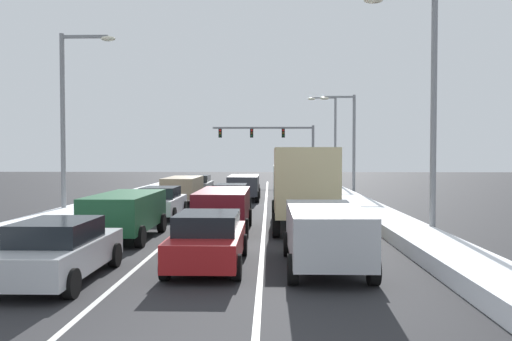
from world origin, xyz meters
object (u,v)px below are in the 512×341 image
box_truck_right_lane_second (302,183)px  street_lamp_left_mid (70,110)px  sedan_navy_center_lane_third (231,198)px  street_lamp_right_mid (349,135)px  suv_maroon_center_lane_second (223,206)px  sedan_black_center_lane_fifth (247,184)px  suv_silver_right_lane_nearest (325,232)px  suv_tan_left_lane_fourth (183,188)px  street_lamp_right_near (424,94)px  sedan_white_right_lane_third (294,195)px  sedan_silver_left_lane_nearest (59,250)px  suv_green_left_lane_second (126,211)px  street_lamp_right_far (332,133)px  sedan_tan_right_lane_fourth (293,188)px  sedan_red_center_lane_nearest (208,239)px  traffic_light_gantry (277,139)px  sedan_gray_right_lane_fifth (289,183)px  sedan_gray_left_lane_fifth (199,185)px  suv_charcoal_center_lane_fourth (244,185)px  sedan_white_left_lane_third (161,202)px

box_truck_right_lane_second → street_lamp_left_mid: (-10.83, 2.57, 3.32)m
sedan_navy_center_lane_third → street_lamp_right_mid: 13.93m
suv_maroon_center_lane_second → sedan_black_center_lane_fifth: (0.05, 19.63, -0.25)m
suv_silver_right_lane_nearest → suv_tan_left_lane_fourth: same height
suv_maroon_center_lane_second → street_lamp_right_near: size_ratio=0.55×
sedan_white_right_lane_third → box_truck_right_lane_second: bearing=-90.3°
sedan_silver_left_lane_nearest → street_lamp_right_near: street_lamp_right_near is taller
sedan_silver_left_lane_nearest → suv_tan_left_lane_fourth: 19.64m
suv_green_left_lane_second → street_lamp_right_far: (11.02, 29.35, 4.05)m
suv_tan_left_lane_fourth → street_lamp_right_mid: (11.32, 6.20, 3.52)m
sedan_tan_right_lane_fourth → sedan_red_center_lane_nearest: bearing=-98.9°
sedan_white_right_lane_third → sedan_tan_right_lane_fourth: size_ratio=1.00×
suv_silver_right_lane_nearest → suv_tan_left_lane_fourth: (-6.95, 18.14, 0.00)m
box_truck_right_lane_second → street_lamp_right_near: bearing=-33.0°
suv_tan_left_lane_fourth → street_lamp_right_far: (11.21, 15.91, 4.05)m
sedan_silver_left_lane_nearest → street_lamp_right_near: (10.75, 6.41, 4.52)m
traffic_light_gantry → sedan_tan_right_lane_fourth: bearing=-87.7°
box_truck_right_lane_second → sedan_silver_left_lane_nearest: (-6.52, -9.15, -1.14)m
sedan_black_center_lane_fifth → sedan_gray_right_lane_fifth: bearing=24.2°
sedan_tan_right_lane_fourth → sedan_black_center_lane_fifth: size_ratio=1.00×
box_truck_right_lane_second → sedan_white_right_lane_third: bearing=89.7°
sedan_tan_right_lane_fourth → sedan_gray_left_lane_fifth: size_ratio=1.00×
sedan_red_center_lane_nearest → suv_charcoal_center_lane_fourth: bearing=90.1°
sedan_silver_left_lane_nearest → street_lamp_right_near: size_ratio=0.50×
sedan_white_left_lane_third → suv_silver_right_lane_nearest: bearing=-58.4°
street_lamp_right_far → street_lamp_left_mid: street_lamp_left_mid is taller
suv_tan_left_lane_fourth → traffic_light_gantry: size_ratio=0.45×
sedan_red_center_lane_nearest → suv_maroon_center_lane_second: 6.52m
sedan_white_right_lane_third → sedan_silver_left_lane_nearest: 18.12m
sedan_navy_center_lane_third → street_lamp_right_mid: size_ratio=0.60×
sedan_navy_center_lane_third → box_truck_right_lane_second: bearing=-59.7°
sedan_gray_left_lane_fifth → street_lamp_right_near: street_lamp_right_near is taller
suv_green_left_lane_second → street_lamp_left_mid: 8.12m
suv_silver_right_lane_nearest → suv_charcoal_center_lane_fourth: (-3.25, 20.60, 0.00)m
sedan_white_right_lane_third → street_lamp_right_far: (4.35, 18.65, 4.30)m
sedan_navy_center_lane_third → street_lamp_right_near: street_lamp_right_near is taller
suv_charcoal_center_lane_fourth → sedan_gray_left_lane_fifth: 5.78m
sedan_red_center_lane_nearest → traffic_light_gantry: (2.53, 41.15, 3.97)m
street_lamp_right_mid → street_lamp_right_far: street_lamp_right_far is taller
sedan_black_center_lane_fifth → sedan_gray_left_lane_fifth: 3.83m
suv_maroon_center_lane_second → street_lamp_right_far: (7.63, 27.37, 4.05)m
suv_green_left_lane_second → street_lamp_right_near: street_lamp_right_near is taller
sedan_white_right_lane_third → sedan_black_center_lane_fifth: same height
box_truck_right_lane_second → street_lamp_right_far: (4.39, 26.39, 3.16)m
street_lamp_right_near → suv_tan_left_lane_fourth: bearing=129.9°
sedan_white_left_lane_third → street_lamp_right_mid: street_lamp_right_mid is taller
sedan_gray_right_lane_fifth → suv_charcoal_center_lane_fourth: bearing=-114.6°
sedan_tan_right_lane_fourth → suv_silver_right_lane_nearest: bearing=-90.3°
sedan_black_center_lane_fifth → sedan_silver_left_lane_nearest: same height
suv_charcoal_center_lane_fourth → traffic_light_gantry: (2.58, 20.71, 3.72)m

